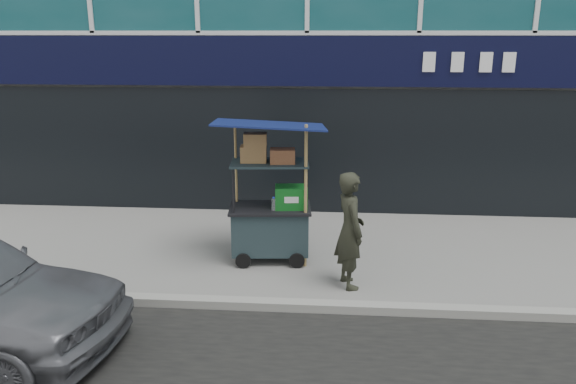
{
  "coord_description": "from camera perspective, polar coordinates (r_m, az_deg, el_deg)",
  "views": [
    {
      "loc": [
        0.47,
        -6.66,
        3.42
      ],
      "look_at": [
        -0.14,
        1.2,
        1.17
      ],
      "focal_mm": 35.0,
      "sensor_mm": 36.0,
      "label": 1
    }
  ],
  "objects": [
    {
      "name": "vendor_man",
      "position": [
        7.71,
        6.31,
        -3.87
      ],
      "size": [
        0.56,
        0.69,
        1.63
      ],
      "primitive_type": "imported",
      "rotation": [
        0.0,
        0.0,
        1.89
      ],
      "color": "black",
      "rests_on": "ground"
    },
    {
      "name": "curb",
      "position": [
        7.3,
        0.24,
        -11.45
      ],
      "size": [
        80.0,
        0.18,
        0.12
      ],
      "primitive_type": "cube",
      "color": "gray",
      "rests_on": "ground"
    },
    {
      "name": "vendor_cart",
      "position": [
        8.57,
        -1.72,
        -2.03
      ],
      "size": [
        1.73,
        1.29,
        2.21
      ],
      "rotation": [
        0.0,
        0.0,
        0.09
      ],
      "color": "#1C2C2F",
      "rests_on": "ground"
    },
    {
      "name": "ground",
      "position": [
        7.51,
        0.36,
        -11.16
      ],
      "size": [
        80.0,
        80.0,
        0.0
      ],
      "primitive_type": "plane",
      "color": "slate",
      "rests_on": "ground"
    }
  ]
}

